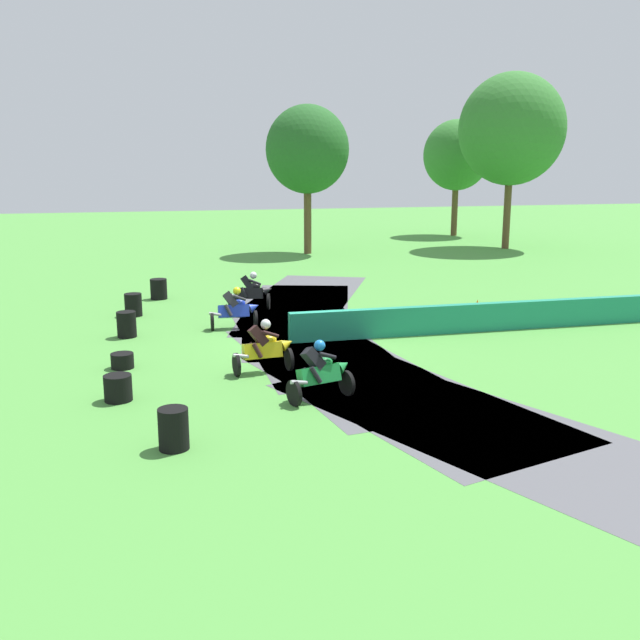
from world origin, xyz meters
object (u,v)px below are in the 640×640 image
Objects in this scene: motorcycle_chase_blue at (236,309)px; tire_stack_near at (159,289)px; tire_stack_far at (122,361)px; tire_stack_extra_b at (174,429)px; motorcycle_lead_black at (252,292)px; motorcycle_trailing_yellow at (265,348)px; tire_stack_mid_b at (127,324)px; tire_stack_extra_a at (118,388)px; tire_stack_mid_a at (133,305)px; traffic_cone at (477,305)px; motorcycle_fourth_green at (321,372)px.

tire_stack_near is (-2.30, 5.80, -0.23)m from motorcycle_chase_blue.
tire_stack_near is 9.75m from tire_stack_far.
tire_stack_far is 0.74× the size of tire_stack_extra_b.
tire_stack_near is at bearing 139.33° from motorcycle_lead_black.
motorcycle_trailing_yellow is 5.93m from tire_stack_mid_b.
motorcycle_trailing_yellow reaches higher than tire_stack_extra_b.
motorcycle_chase_blue is 7.46m from tire_stack_extra_a.
motorcycle_trailing_yellow is 2.10× the size of tire_stack_mid_a.
motorcycle_chase_blue is 4.27m from tire_stack_mid_a.
tire_stack_extra_a is 14.27m from traffic_cone.
tire_stack_far is at bearing 160.46° from motorcycle_trailing_yellow.
motorcycle_lead_black is 10.57m from tire_stack_extra_a.
motorcycle_chase_blue is 2.12× the size of tire_stack_mid_a.
motorcycle_chase_blue is 3.46m from tire_stack_mid_b.
traffic_cone is (12.08, -2.20, -0.18)m from tire_stack_mid_a.
tire_stack_mid_b is 1.82× the size of traffic_cone.
tire_stack_far is at bearing -132.20° from motorcycle_chase_blue.
motorcycle_trailing_yellow is 2.82× the size of tire_stack_far.
tire_stack_mid_b reaches higher than tire_stack_far.
motorcycle_chase_blue is at bearing 6.09° from tire_stack_mid_b.
tire_stack_near is 3.18m from tire_stack_mid_a.
motorcycle_fourth_green is at bearing -39.18° from tire_stack_far.
traffic_cone is at bearing 4.31° from tire_stack_mid_b.
tire_stack_mid_a is (-4.22, 10.28, -0.24)m from motorcycle_fourth_green.
tire_stack_far is at bearing -91.16° from tire_stack_mid_b.
tire_stack_extra_b reaches higher than traffic_cone.
motorcycle_fourth_green is 2.10× the size of tire_stack_extra_b.
motorcycle_lead_black is 1.01× the size of motorcycle_chase_blue.
tire_stack_mid_a is (-4.22, -0.23, -0.25)m from motorcycle_lead_black.
tire_stack_extra_a is 0.79× the size of tire_stack_extra_b.
tire_stack_extra_a is at bearing -158.61° from motorcycle_trailing_yellow.
tire_stack_mid_a is 12.51m from tire_stack_extra_b.
tire_stack_mid_a is at bearing -107.43° from tire_stack_near.
tire_stack_mid_a is at bearing 112.33° from motorcycle_fourth_green.
motorcycle_chase_blue is 5.14m from motorcycle_trailing_yellow.
motorcycle_lead_black is 13.17m from tire_stack_extra_b.
motorcycle_chase_blue is 3.85× the size of traffic_cone.
traffic_cone is (8.75, 5.70, -0.43)m from motorcycle_trailing_yellow.
motorcycle_trailing_yellow reaches higher than traffic_cone.
tire_stack_mid_a is 9.33m from tire_stack_extra_a.
tire_stack_near is 1.00× the size of tire_stack_mid_b.
motorcycle_fourth_green is 11.12m from tire_stack_mid_a.
motorcycle_lead_black reaches higher than traffic_cone.
motorcycle_trailing_yellow is 10.45m from traffic_cone.
motorcycle_lead_black reaches higher than tire_stack_near.
tire_stack_mid_b is 12.30m from traffic_cone.
traffic_cone is (7.86, 8.08, -0.42)m from motorcycle_fourth_green.
tire_stack_far is at bearing 100.22° from tire_stack_extra_b.
motorcycle_lead_black is 2.15× the size of tire_stack_mid_b.
motorcycle_lead_black is at bearing 90.02° from motorcycle_fourth_green.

